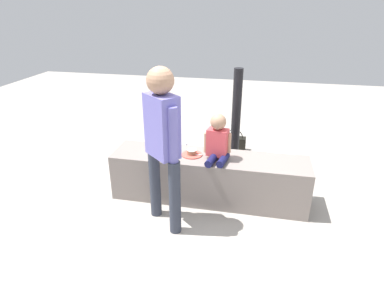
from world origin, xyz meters
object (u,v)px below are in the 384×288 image
cake_box_white (283,158)px  handbag_black_leather (234,143)px  adult_standing (162,136)px  gift_bag (194,162)px  water_bottle_near_gift (187,151)px  child_seated (218,140)px  cake_plate (192,153)px

cake_box_white → handbag_black_leather: handbag_black_leather is taller
cake_box_white → adult_standing: bearing=-127.0°
gift_bag → water_bottle_near_gift: (-0.19, 0.41, -0.04)m
water_bottle_near_gift → child_seated: bearing=-61.2°
water_bottle_near_gift → cake_box_white: (1.31, 0.10, -0.03)m
water_bottle_near_gift → cake_box_white: bearing=4.2°
child_seated → gift_bag: (-0.37, 0.60, -0.58)m
cake_plate → water_bottle_near_gift: cake_plate is taller
water_bottle_near_gift → cake_box_white: 1.31m
child_seated → water_bottle_near_gift: (-0.55, 1.01, -0.63)m
cake_box_white → cake_plate: bearing=-134.1°
handbag_black_leather → cake_plate: bearing=-104.6°
child_seated → handbag_black_leather: size_ratio=1.43×
adult_standing → cake_plate: (0.16, 0.52, -0.40)m
gift_bag → handbag_black_leather: bearing=60.6°
water_bottle_near_gift → handbag_black_leather: bearing=30.6°
cake_box_white → water_bottle_near_gift: bearing=-175.8°
gift_bag → cake_box_white: gift_bag is taller
cake_plate → water_bottle_near_gift: (-0.28, 0.97, -0.44)m
child_seated → handbag_black_leather: child_seated is taller
cake_plate → gift_bag: (-0.09, 0.56, -0.39)m
cake_plate → gift_bag: cake_plate is taller
cake_box_white → handbag_black_leather: 0.74m
handbag_black_leather → adult_standing: bearing=-105.3°
adult_standing → handbag_black_leather: adult_standing is taller
child_seated → cake_plate: bearing=172.6°
cake_plate → handbag_black_leather: (0.35, 1.34, -0.42)m
gift_bag → adult_standing: bearing=-93.6°
handbag_black_leather → water_bottle_near_gift: bearing=-149.4°
water_bottle_near_gift → handbag_black_leather: (0.63, 0.37, 0.01)m
handbag_black_leather → cake_box_white: bearing=-21.9°
cake_plate → cake_box_white: 1.56m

